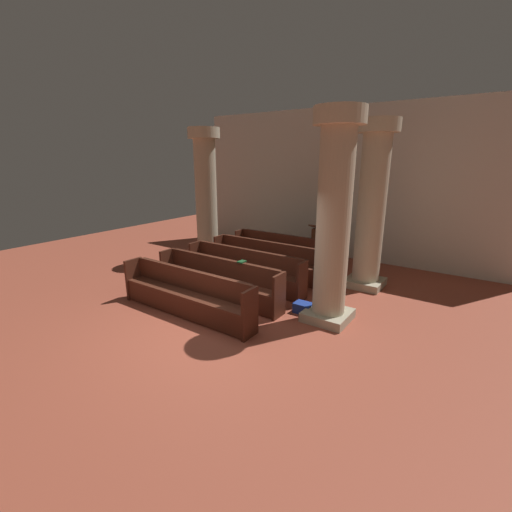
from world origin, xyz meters
TOP-DOWN VIEW (x-y plane):
  - ground_plane at (0.00, 0.00)m, footprint 19.20×19.20m
  - back_wall at (0.00, 6.08)m, footprint 10.00×0.16m
  - pew_row_0 at (-0.78, 4.06)m, footprint 3.24×0.47m
  - pew_row_1 at (-0.78, 3.09)m, footprint 3.24×0.46m
  - pew_row_2 at (-0.78, 2.12)m, footprint 3.24×0.46m
  - pew_row_3 at (-0.78, 1.16)m, footprint 3.24×0.47m
  - pew_row_4 at (-0.78, 0.19)m, footprint 3.24×0.46m
  - pillar_aisle_side at (1.65, 3.83)m, footprint 0.92×0.92m
  - pillar_far_side at (-3.16, 3.44)m, footprint 0.92×0.92m
  - pillar_aisle_rear at (1.65, 1.60)m, footprint 0.89×0.89m
  - lectern at (-0.37, 5.36)m, footprint 0.48×0.45m
  - hymn_book at (-0.25, 1.34)m, footprint 0.13×0.18m
  - kneeler_box_blue at (1.11, 1.60)m, footprint 0.36×0.27m
  - kneeler_box_red at (1.02, 3.52)m, footprint 0.43×0.28m

SIDE VIEW (x-z plane):
  - ground_plane at x=0.00m, z-range 0.00..0.00m
  - kneeler_box_blue at x=1.11m, z-range 0.00..0.21m
  - kneeler_box_red at x=1.02m, z-range 0.00..0.21m
  - lectern at x=-0.37m, z-range -0.09..0.99m
  - pew_row_0 at x=-0.78m, z-range 0.04..0.93m
  - pew_row_1 at x=-0.78m, z-range 0.04..0.93m
  - pew_row_2 at x=-0.78m, z-range 0.04..0.93m
  - pew_row_3 at x=-0.78m, z-range 0.04..0.93m
  - pew_row_4 at x=-0.78m, z-range 0.04..0.93m
  - hymn_book at x=-0.25m, z-range 0.90..0.93m
  - pillar_aisle_side at x=1.65m, z-range 0.07..3.95m
  - pillar_far_side at x=-3.16m, z-range 0.07..3.95m
  - pillar_aisle_rear at x=1.65m, z-range 0.07..3.95m
  - back_wall at x=0.00m, z-range 0.00..4.50m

